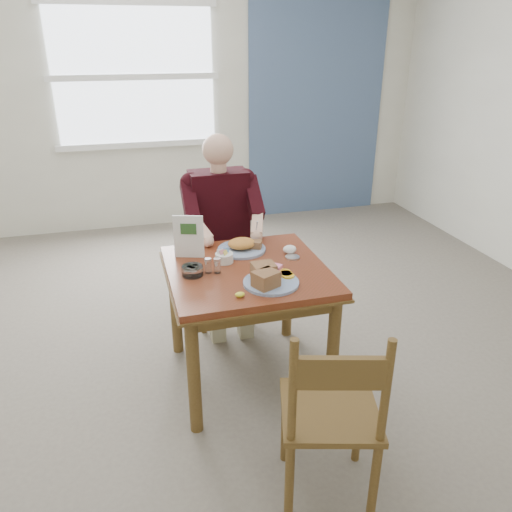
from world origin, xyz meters
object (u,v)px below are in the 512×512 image
object	(u,v)px
near_plate	(268,278)
far_plate	(243,246)
diner	(221,218)
chair_far	(220,257)
chair_near	(331,416)
table	(247,285)

from	to	relation	value
near_plate	far_plate	size ratio (longest dim) A/B	0.96
diner	far_plate	bearing A→B (deg)	-85.18
diner	far_plate	xyz separation A→B (m)	(0.04, -0.45, -0.03)
chair_far	near_plate	bearing A→B (deg)	-86.75
chair_near	table	bearing A→B (deg)	96.64
far_plate	near_plate	bearing A→B (deg)	-87.63
table	diner	size ratio (longest dim) A/B	0.66
diner	chair_near	bearing A→B (deg)	-86.12
table	diner	bearing A→B (deg)	90.00
chair_far	table	bearing A→B (deg)	-90.00
near_plate	far_plate	xyz separation A→B (m)	(-0.02, 0.48, -0.01)
chair_far	near_plate	world-z (taller)	chair_far
table	chair_near	world-z (taller)	chair_near
chair_near	near_plate	xyz separation A→B (m)	(-0.06, 0.76, 0.31)
diner	near_plate	size ratio (longest dim) A/B	3.67
table	far_plate	distance (m)	0.29
chair_far	far_plate	xyz separation A→B (m)	(0.04, -0.54, 0.30)
far_plate	chair_near	bearing A→B (deg)	-86.47
far_plate	table	bearing A→B (deg)	-98.63
table	chair_far	distance (m)	0.81
table	far_plate	world-z (taller)	far_plate
table	chair_near	size ratio (longest dim) A/B	0.97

